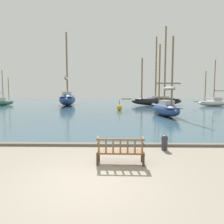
# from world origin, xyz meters

# --- Properties ---
(ground_plane) EXTENTS (160.00, 160.00, 0.00)m
(ground_plane) POSITION_xyz_m (0.00, 0.00, 0.00)
(ground_plane) COLOR gray
(harbor_water) EXTENTS (100.00, 80.00, 0.08)m
(harbor_water) POSITION_xyz_m (0.00, 44.00, 0.04)
(harbor_water) COLOR #385666
(harbor_water) RESTS_ON ground
(quay_edge_kerb) EXTENTS (40.00, 0.30, 0.12)m
(quay_edge_kerb) POSITION_xyz_m (0.00, 3.85, 0.06)
(quay_edge_kerb) COLOR #675F54
(quay_edge_kerb) RESTS_ON ground
(park_bench) EXTENTS (1.61, 0.55, 0.92)m
(park_bench) POSITION_xyz_m (0.89, 1.47, 0.47)
(park_bench) COLOR #3D2A19
(park_bench) RESTS_ON ground
(sailboat_nearest_starboard) EXTENTS (7.06, 1.93, 8.39)m
(sailboat_nearest_starboard) POSITION_xyz_m (18.99, 32.00, 0.81)
(sailboat_nearest_starboard) COLOR silver
(sailboat_nearest_starboard) RESTS_ON harbor_water
(sailboat_centre_channel) EXTENTS (5.02, 11.89, 14.23)m
(sailboat_centre_channel) POSITION_xyz_m (-8.86, 34.26, 1.44)
(sailboat_centre_channel) COLOR navy
(sailboat_centre_channel) RESTS_ON harbor_water
(sailboat_mid_starboard) EXTENTS (11.95, 3.51, 13.05)m
(sailboat_mid_starboard) POSITION_xyz_m (8.75, 33.92, 1.17)
(sailboat_mid_starboard) COLOR black
(sailboat_mid_starboard) RESTS_ON harbor_water
(sailboat_mid_port) EXTENTS (2.39, 5.76, 6.80)m
(sailboat_mid_port) POSITION_xyz_m (-21.19, 33.06, 0.74)
(sailboat_mid_port) COLOR #2D6647
(sailboat_mid_port) RESTS_ON harbor_water
(sailboat_outer_port) EXTENTS (2.18, 9.08, 9.27)m
(sailboat_outer_port) POSITION_xyz_m (5.95, 16.06, 0.94)
(sailboat_outer_port) COLOR navy
(sailboat_outer_port) RESTS_ON harbor_water
(mooring_bollard) EXTENTS (0.29, 0.29, 0.65)m
(mooring_bollard) POSITION_xyz_m (2.81, 3.18, 0.36)
(mooring_bollard) COLOR #2D2D33
(mooring_bollard) RESTS_ON ground
(channel_buoy) EXTENTS (0.77, 0.77, 1.47)m
(channel_buoy) POSITION_xyz_m (1.24, 22.19, 0.47)
(channel_buoy) COLOR gold
(channel_buoy) RESTS_ON harbor_water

